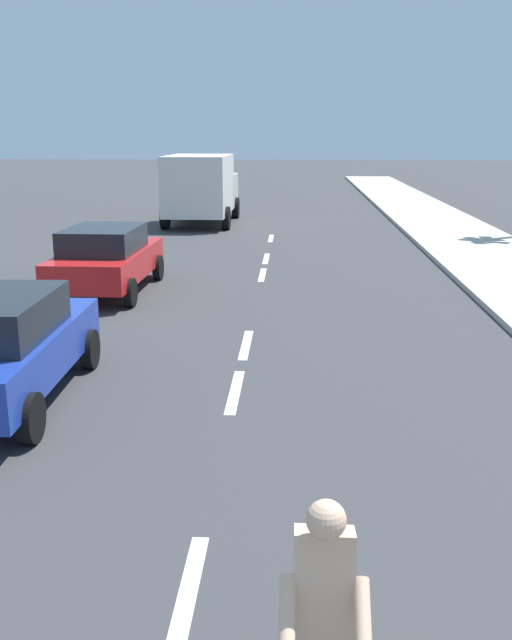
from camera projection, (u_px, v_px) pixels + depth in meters
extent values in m
plane|color=#38383A|center=(260.00, 283.00, 17.79)|extent=(160.00, 160.00, 0.00)
cube|color=#B2ADA3|center=(509.00, 268.00, 19.35)|extent=(3.60, 80.00, 0.14)
cube|color=white|center=(187.00, 598.00, 5.78)|extent=(0.16, 1.80, 0.01)
cube|color=white|center=(235.00, 391.00, 10.39)|extent=(0.16, 1.80, 0.01)
cube|color=white|center=(246.00, 345.00, 12.67)|extent=(0.16, 1.80, 0.01)
cube|color=white|center=(262.00, 275.00, 18.84)|extent=(0.16, 1.80, 0.01)
cube|color=white|center=(266.00, 259.00, 21.23)|extent=(0.16, 1.80, 0.01)
cube|color=white|center=(271.00, 238.00, 25.25)|extent=(0.16, 1.80, 0.01)
cube|color=beige|center=(324.00, 583.00, 3.93)|extent=(0.34, 0.32, 0.63)
sphere|color=beige|center=(326.00, 520.00, 3.76)|extent=(0.22, 0.22, 0.22)
cube|color=black|center=(322.00, 627.00, 4.06)|extent=(0.32, 0.22, 0.28)
cylinder|color=beige|center=(363.00, 632.00, 3.69)|extent=(0.09, 0.49, 0.41)
cylinder|color=beige|center=(287.00, 629.00, 3.71)|extent=(0.09, 0.49, 0.41)
cube|color=#1E389E|center=(1.00, 354.00, 9.91)|extent=(1.86, 4.21, 0.64)
cylinder|color=black|center=(90.00, 349.00, 11.35)|extent=(0.20, 0.64, 0.64)
cylinder|color=black|center=(31.00, 418.00, 8.62)|extent=(0.20, 0.64, 0.64)
cube|color=red|center=(107.00, 263.00, 16.69)|extent=(1.89, 4.33, 0.64)
cube|color=black|center=(103.00, 239.00, 16.33)|extent=(1.63, 2.26, 0.56)
cylinder|color=black|center=(90.00, 267.00, 18.26)|extent=(0.19, 0.64, 0.64)
cylinder|color=black|center=(158.00, 268.00, 18.13)|extent=(0.19, 0.64, 0.64)
cylinder|color=black|center=(49.00, 291.00, 15.45)|extent=(0.19, 0.64, 0.64)
cylinder|color=black|center=(130.00, 293.00, 15.32)|extent=(0.19, 0.64, 0.64)
cube|color=beige|center=(209.00, 190.00, 31.14)|extent=(2.43, 2.37, 1.40)
cube|color=silver|center=(199.00, 185.00, 28.14)|extent=(2.45, 4.19, 2.30)
cylinder|color=black|center=(182.00, 207.00, 31.29)|extent=(0.29, 0.90, 0.90)
cylinder|color=black|center=(236.00, 208.00, 31.13)|extent=(0.29, 0.90, 0.90)
cylinder|color=black|center=(165.00, 218.00, 27.53)|extent=(0.29, 0.90, 0.90)
cylinder|color=black|center=(226.00, 218.00, 27.37)|extent=(0.29, 0.90, 0.90)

